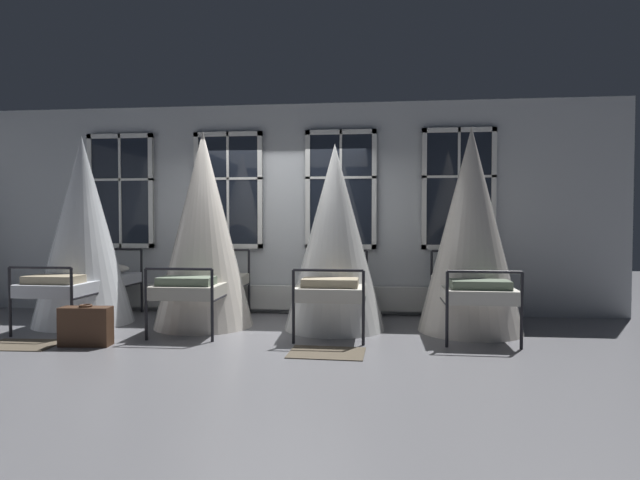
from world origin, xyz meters
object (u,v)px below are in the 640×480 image
(cot_second, at_px, (204,232))
(cot_third, at_px, (335,240))
(cot_first, at_px, (83,233))
(cot_fourth, at_px, (471,233))
(suitcase_dark, at_px, (86,326))

(cot_second, height_order, cot_third, cot_second)
(cot_second, xyz_separation_m, cot_third, (1.77, 0.01, -0.09))
(cot_first, height_order, cot_fourth, cot_fourth)
(cot_second, distance_m, cot_fourth, 3.51)
(cot_first, xyz_separation_m, cot_second, (1.71, -0.00, 0.02))
(cot_second, bearing_deg, cot_third, -89.92)
(suitcase_dark, bearing_deg, cot_second, 48.50)
(cot_second, xyz_separation_m, cot_fourth, (3.51, 0.00, -0.00))
(cot_first, bearing_deg, suitcase_dark, -148.01)
(cot_second, relative_size, cot_third, 1.08)
(cot_first, height_order, suitcase_dark, cot_first)
(cot_fourth, distance_m, suitcase_dark, 4.75)
(cot_fourth, bearing_deg, cot_first, 91.00)
(cot_second, distance_m, suitcase_dark, 1.89)
(suitcase_dark, bearing_deg, cot_fourth, 11.52)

